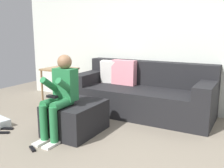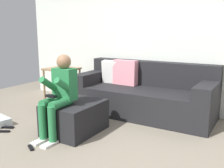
% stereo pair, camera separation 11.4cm
% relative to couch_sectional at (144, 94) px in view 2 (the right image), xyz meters
% --- Properties ---
extents(ground_plane, '(7.58, 7.58, 0.00)m').
position_rel_couch_sectional_xyz_m(ground_plane, '(0.16, -1.85, -0.33)').
color(ground_plane, slate).
extents(wall_back, '(5.83, 0.10, 2.75)m').
position_rel_couch_sectional_xyz_m(wall_back, '(0.16, 0.44, 1.05)').
color(wall_back, silver).
rests_on(wall_back, ground_plane).
extents(couch_sectional, '(2.21, 0.90, 0.85)m').
position_rel_couch_sectional_xyz_m(couch_sectional, '(0.00, 0.00, 0.00)').
color(couch_sectional, black).
rests_on(couch_sectional, ground_plane).
extents(ottoman, '(0.61, 0.77, 0.41)m').
position_rel_couch_sectional_xyz_m(ottoman, '(-0.47, -1.20, -0.12)').
color(ottoman, black).
rests_on(ottoman, ground_plane).
extents(person_seated, '(0.29, 0.60, 1.05)m').
position_rel_couch_sectional_xyz_m(person_seated, '(-0.54, -1.40, 0.26)').
color(person_seated, '#26723F').
rests_on(person_seated, ground_plane).
extents(side_table, '(0.54, 0.51, 0.66)m').
position_rel_couch_sectional_xyz_m(side_table, '(-1.58, -0.17, 0.23)').
color(side_table, olive).
rests_on(side_table, ground_plane).
extents(remote_near_ottoman, '(0.15, 0.11, 0.02)m').
position_rel_couch_sectional_xyz_m(remote_near_ottoman, '(-0.58, -1.87, -0.32)').
color(remote_near_ottoman, black).
rests_on(remote_near_ottoman, ground_plane).
extents(remote_by_storage_bin, '(0.15, 0.11, 0.02)m').
position_rel_couch_sectional_xyz_m(remote_by_storage_bin, '(-1.28, -1.70, -0.32)').
color(remote_by_storage_bin, black).
rests_on(remote_by_storage_bin, ground_plane).
extents(remote_under_side_table, '(0.18, 0.12, 0.02)m').
position_rel_couch_sectional_xyz_m(remote_under_side_table, '(-1.37, -1.58, -0.32)').
color(remote_under_side_table, black).
rests_on(remote_under_side_table, ground_plane).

